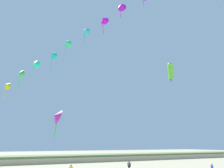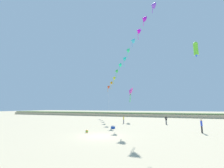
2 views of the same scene
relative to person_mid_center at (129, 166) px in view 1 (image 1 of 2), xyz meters
The scene contains 5 objects.
dune_ridge 25.24m from the person_mid_center, 106.45° to the left, with size 120.00×8.90×1.40m.
person_mid_center is the anchor object (origin of this frame).
kite_banner_string 18.40m from the person_mid_center, behind, with size 25.49×31.98×27.01m.
large_kite_low_lead 11.77m from the person_mid_center, 147.46° to the left, with size 1.41×2.07×3.97m.
large_kite_mid_trail 14.24m from the person_mid_center, 22.28° to the right, with size 0.93×0.97×2.89m.
Camera 1 is at (-9.42, -11.68, 3.68)m, focal length 38.00 mm.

